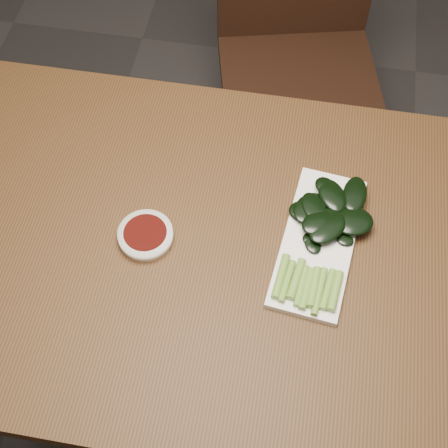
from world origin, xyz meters
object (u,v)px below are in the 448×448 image
sauce_bowl (146,236)px  gai_lan (325,228)px  table (216,263)px  serving_plate (318,242)px  chair_far (298,51)px

sauce_bowl → gai_lan: gai_lan is taller
table → serving_plate: serving_plate is taller
serving_plate → gai_lan: (0.01, 0.02, 0.02)m
chair_far → gai_lan: 0.84m
table → serving_plate: 0.21m
chair_far → serving_plate: (0.10, -0.80, 0.27)m
sauce_bowl → gai_lan: 0.34m
table → gai_lan: (0.20, 0.06, 0.10)m
chair_far → sauce_bowl: chair_far is taller
sauce_bowl → serving_plate: size_ratio=0.32×
table → chair_far: (0.09, 0.83, -0.19)m
sauce_bowl → serving_plate: (0.32, 0.05, -0.01)m
chair_far → gai_lan: chair_far is taller
sauce_bowl → serving_plate: bearing=8.1°
chair_far → table: bearing=-110.1°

